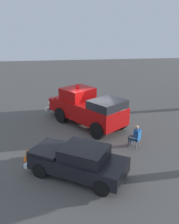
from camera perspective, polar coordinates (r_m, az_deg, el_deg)
The scene contains 8 objects.
ground_plane at distance 15.83m, azimuth 0.88°, elevation -3.85°, with size 60.00×60.00×0.00m, color #514F4C.
vintage_fire_truck at distance 16.02m, azimuth -0.58°, elevation 1.05°, with size 5.25×6.09×2.59m.
classic_hot_rod at distance 10.99m, azimuth -2.81°, elevation -11.15°, with size 4.67×3.89×1.46m.
lawn_chair_near_truck at distance 13.57m, azimuth 10.96°, elevation -5.82°, with size 0.69×0.69×1.02m.
lawn_chair_spare at distance 18.73m, azimuth -8.00°, elevation 1.78°, with size 0.68×0.68×1.02m.
spectator_seated at distance 13.56m, azimuth 10.47°, elevation -5.29°, with size 0.65×0.62×1.29m.
spectator_standing at distance 18.78m, azimuth -6.01°, elevation 3.12°, with size 0.64×0.38×1.68m.
traffic_cone at distance 12.71m, azimuth -14.17°, elevation -9.43°, with size 0.40×0.40×0.64m.
Camera 1 is at (-2.13, -14.29, 6.48)m, focal length 39.41 mm.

